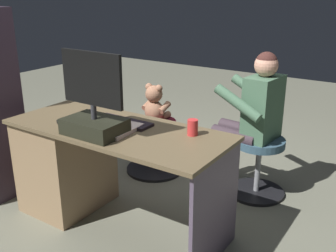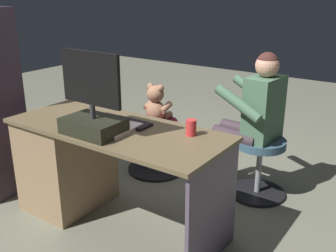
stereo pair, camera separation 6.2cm
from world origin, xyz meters
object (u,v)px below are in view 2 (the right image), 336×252
at_px(keyboard, 122,121).
at_px(computer_mouse, 90,111).
at_px(person, 252,113).
at_px(visitor_chair, 259,162).
at_px(desk, 77,160).
at_px(office_chair_teddy, 156,144).
at_px(cup, 191,128).
at_px(teddy_bear, 156,104).
at_px(tv_remote, 68,120).
at_px(monitor, 93,112).

xyz_separation_m(keyboard, computer_mouse, (0.32, -0.02, 0.01)).
bearing_deg(person, visitor_chair, -173.55).
height_order(desk, keyboard, keyboard).
bearing_deg(office_chair_teddy, cup, 138.69).
bearing_deg(teddy_bear, tv_remote, 87.42).
bearing_deg(office_chair_teddy, desk, 83.38).
height_order(keyboard, computer_mouse, computer_mouse).
bearing_deg(visitor_chair, cup, 79.30).
height_order(cup, person, person).
bearing_deg(visitor_chair, computer_mouse, 40.75).
bearing_deg(desk, visitor_chair, -137.38).
bearing_deg(desk, keyboard, -166.40).
bearing_deg(person, monitor, 62.49).
xyz_separation_m(cup, tv_remote, (0.83, 0.25, -0.04)).
relative_size(visitor_chair, person, 0.41).
height_order(desk, teddy_bear, teddy_bear).
relative_size(cup, person, 0.09).
distance_m(tv_remote, office_chair_teddy, 1.06).
bearing_deg(computer_mouse, visitor_chair, -139.25).
relative_size(desk, person, 1.32).
bearing_deg(person, teddy_bear, 5.72).
bearing_deg(cup, monitor, 31.82).
xyz_separation_m(desk, visitor_chair, (-1.04, -0.96, -0.10)).
relative_size(monitor, cup, 5.13).
relative_size(computer_mouse, visitor_chair, 0.20).
relative_size(cup, tv_remote, 0.67).
bearing_deg(office_chair_teddy, teddy_bear, -90.00).
xyz_separation_m(desk, computer_mouse, (-0.06, -0.11, 0.36)).
relative_size(tv_remote, office_chair_teddy, 0.29).
height_order(office_chair_teddy, teddy_bear, teddy_bear).
bearing_deg(cup, computer_mouse, 3.13).
relative_size(office_chair_teddy, teddy_bear, 1.55).
xyz_separation_m(office_chair_teddy, teddy_bear, (-0.00, -0.01, 0.37)).
bearing_deg(tv_remote, office_chair_teddy, -59.82).
distance_m(cup, tv_remote, 0.87).
xyz_separation_m(monitor, person, (-0.58, -1.11, -0.19)).
bearing_deg(cup, keyboard, 7.20).
relative_size(keyboard, teddy_bear, 1.26).
height_order(computer_mouse, teddy_bear, teddy_bear).
bearing_deg(person, cup, 85.58).
bearing_deg(cup, visitor_chair, -100.70).
relative_size(computer_mouse, cup, 0.95).
bearing_deg(person, office_chair_teddy, 6.45).
distance_m(tv_remote, person, 1.37).
distance_m(desk, teddy_bear, 0.90).
bearing_deg(tv_remote, person, -97.85).
xyz_separation_m(keyboard, office_chair_teddy, (0.28, -0.76, -0.48)).
xyz_separation_m(keyboard, tv_remote, (0.33, 0.19, -0.00)).
relative_size(desk, tv_remote, 10.18).
xyz_separation_m(desk, tv_remote, (-0.06, 0.09, 0.35)).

